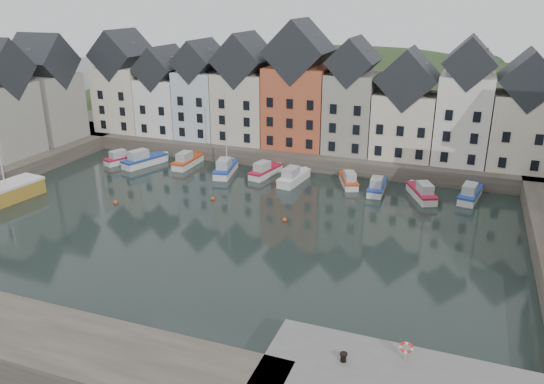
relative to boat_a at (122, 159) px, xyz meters
The scene contains 18 objects.
ground 28.33m from the boat_a, 36.41° to the right, with size 260.00×260.00×0.00m, color black.
far_quay 26.33m from the boat_a, 30.06° to the left, with size 90.00×16.00×2.00m, color #433B34.
hillside 49.01m from the boat_a, 59.80° to the left, with size 153.60×70.40×64.00m.
far_terrace 29.48m from the boat_a, 23.29° to the left, with size 72.37×8.16×17.78m.
left_terrace 15.92m from the boat_a, 165.94° to the right, with size 7.65×17.00×15.69m.
mooring_buoys 22.02m from the boat_a, 31.42° to the right, with size 20.50×5.50×0.50m.
boat_a is the anchor object (origin of this frame).
boat_b 3.57m from the boat_a, ahead, with size 4.19×7.09×2.60m.
boat_c 9.67m from the boat_a, 11.28° to the left, with size 1.99×6.27×2.40m.
boat_d 16.10m from the boat_a, ahead, with size 3.28×6.87×12.61m.
boat_e 21.41m from the boat_a, ahead, with size 2.99×6.26×2.31m.
boat_f 25.74m from the boat_a, ahead, with size 2.72×6.59×2.46m.
boat_g 32.70m from the boat_a, ahead, with size 3.66×5.78×2.13m.
boat_h 36.41m from the boat_a, ahead, with size 2.00×5.84×2.22m.
boat_i 41.79m from the boat_a, ahead, with size 4.28×6.35×2.35m.
boat_j 47.16m from the boat_a, ahead, with size 2.91×6.39×2.36m.
mooring_bollard 53.38m from the boat_a, 40.67° to the right, with size 0.48×0.48×0.56m.
life_ring_post 55.20m from the boat_a, 37.21° to the right, with size 0.80×0.17×1.30m.
Camera 1 is at (22.84, -44.07, 22.59)m, focal length 35.00 mm.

